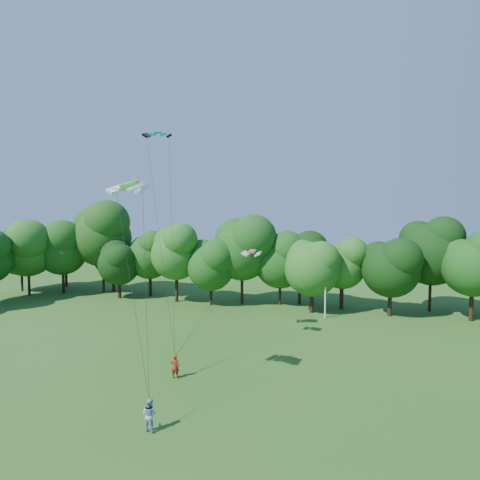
# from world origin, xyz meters

# --- Properties ---
(ground) EXTENTS (160.00, 160.00, 0.00)m
(ground) POSITION_xyz_m (0.00, 0.00, 0.00)
(ground) COLOR #295316
(ground) RESTS_ON ground
(utility_pole) EXTENTS (1.51, 0.53, 7.75)m
(utility_pole) POSITION_xyz_m (4.93, 31.22, 4.00)
(utility_pole) COLOR silver
(utility_pole) RESTS_ON ground
(kite_flyer_left) EXTENTS (0.75, 0.57, 1.86)m
(kite_flyer_left) POSITION_xyz_m (-4.93, 10.06, 0.93)
(kite_flyer_left) COLOR #A22914
(kite_flyer_left) RESTS_ON ground
(kite_flyer_right) EXTENTS (1.03, 0.84, 1.93)m
(kite_flyer_right) POSITION_xyz_m (-3.07, 3.13, 0.97)
(kite_flyer_right) COLOR #97ABD1
(kite_flyer_right) RESTS_ON ground
(kite_teal) EXTENTS (2.75, 1.90, 0.51)m
(kite_teal) POSITION_xyz_m (-8.82, 14.77, 20.18)
(kite_teal) COLOR #0590A1
(kite_teal) RESTS_ON ground
(kite_green) EXTENTS (2.97, 1.68, 0.57)m
(kite_green) POSITION_xyz_m (-5.95, 5.82, 14.73)
(kite_green) COLOR green
(kite_green) RESTS_ON ground
(kite_pink) EXTENTS (1.99, 1.04, 0.33)m
(kite_pink) POSITION_xyz_m (-1.38, 19.70, 9.19)
(kite_pink) COLOR #CD396C
(kite_pink) RESTS_ON ground
(tree_back_west) EXTENTS (10.34, 10.34, 15.04)m
(tree_back_west) POSITION_xyz_m (-31.80, 36.90, 9.39)
(tree_back_west) COLOR #341D15
(tree_back_west) RESTS_ON ground
(tree_back_center) EXTENTS (7.80, 7.80, 11.35)m
(tree_back_center) POSITION_xyz_m (0.83, 37.76, 7.08)
(tree_back_center) COLOR #321F13
(tree_back_center) RESTS_ON ground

